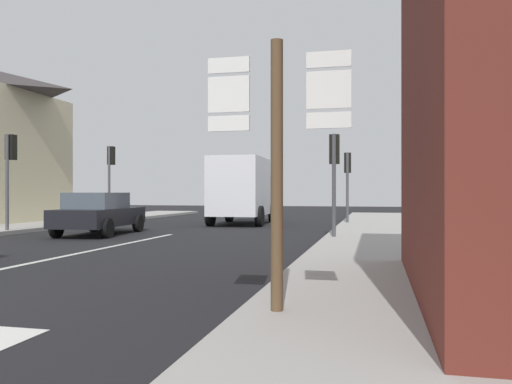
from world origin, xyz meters
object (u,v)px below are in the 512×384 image
(traffic_light_near_left, at_px, (10,160))
(traffic_light_far_left, at_px, (111,166))
(sedan_far, at_px, (99,213))
(traffic_light_near_right, at_px, (334,162))
(route_sign_post, at_px, (277,154))
(delivery_truck, at_px, (242,189))
(traffic_light_far_right, at_px, (348,172))

(traffic_light_near_left, distance_m, traffic_light_far_left, 7.10)
(sedan_far, relative_size, traffic_light_near_right, 1.33)
(route_sign_post, xyz_separation_m, traffic_light_far_left, (-11.63, 17.14, 0.86))
(delivery_truck, distance_m, traffic_light_far_right, 4.87)
(traffic_light_near_left, height_order, traffic_light_far_right, traffic_light_near_left)
(sedan_far, xyz_separation_m, traffic_light_near_right, (8.17, -0.35, 1.65))
(sedan_far, height_order, traffic_light_near_right, traffic_light_near_right)
(traffic_light_far_right, bearing_deg, traffic_light_near_left, -146.86)
(traffic_light_far_right, distance_m, traffic_light_near_right, 7.48)
(delivery_truck, distance_m, traffic_light_near_right, 8.64)
(traffic_light_far_right, distance_m, traffic_light_far_left, 11.49)
(traffic_light_far_right, bearing_deg, traffic_light_far_left, -178.03)
(traffic_light_near_left, xyz_separation_m, traffic_light_far_left, (0.00, 7.10, 0.15))
(traffic_light_far_left, bearing_deg, delivery_truck, 0.50)
(delivery_truck, distance_m, route_sign_post, 17.90)
(traffic_light_far_left, bearing_deg, traffic_light_far_right, 1.97)
(delivery_truck, height_order, traffic_light_near_left, traffic_light_near_left)
(sedan_far, xyz_separation_m, delivery_truck, (3.37, 6.79, 0.89))
(sedan_far, bearing_deg, traffic_light_near_right, -2.47)
(delivery_truck, xyz_separation_m, route_sign_post, (4.95, -17.20, 0.26))
(traffic_light_near_right, bearing_deg, delivery_truck, 123.87)
(traffic_light_near_left, bearing_deg, route_sign_post, -40.80)
(traffic_light_far_right, bearing_deg, route_sign_post, -89.51)
(route_sign_post, height_order, traffic_light_near_left, traffic_light_near_left)
(delivery_truck, distance_m, traffic_light_far_left, 6.78)
(sedan_far, xyz_separation_m, traffic_light_far_right, (8.17, 7.13, 1.65))
(delivery_truck, relative_size, traffic_light_near_left, 1.43)
(traffic_light_near_left, bearing_deg, delivery_truck, 46.96)
(route_sign_post, bearing_deg, traffic_light_near_left, 139.20)
(route_sign_post, distance_m, traffic_light_far_right, 17.55)
(delivery_truck, height_order, traffic_light_far_left, traffic_light_far_left)
(traffic_light_far_right, bearing_deg, delivery_truck, -175.98)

